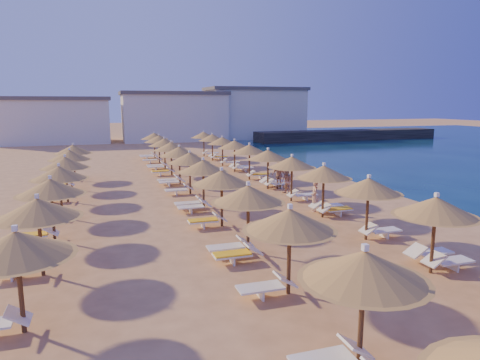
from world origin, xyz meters
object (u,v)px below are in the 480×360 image
object	(u,v)px
parasol_row_west	(196,162)
beachgoer_b	(286,182)
beachgoer_c	(279,175)
parasol_row_east	(279,159)
beachgoer_a	(315,196)
jetty	(348,135)

from	to	relation	value
parasol_row_west	beachgoer_b	xyz separation A→B (m)	(5.76, 0.09, -1.46)
beachgoer_c	parasol_row_east	bearing A→B (deg)	-54.34
beachgoer_a	beachgoer_b	distance (m)	4.54
jetty	beachgoer_a	distance (m)	46.03
parasol_row_east	beachgoer_b	world-z (taller)	parasol_row_east
jetty	beachgoer_c	bearing A→B (deg)	-130.63
beachgoer_a	beachgoer_c	bearing A→B (deg)	-170.21
jetty	beachgoer_c	distance (m)	40.60
parasol_row_west	beachgoer_a	bearing A→B (deg)	-39.59
parasol_row_west	beachgoer_b	bearing A→B (deg)	0.93
jetty	parasol_row_west	size ratio (longest dim) A/B	0.68
jetty	parasol_row_west	xyz separation A→B (m)	(-31.03, -33.78, 1.49)
beachgoer_c	beachgoer_b	distance (m)	1.76
jetty	beachgoer_b	xyz separation A→B (m)	(-25.27, -33.68, 0.03)
parasol_row_west	beachgoer_c	distance (m)	6.39
parasol_row_east	beachgoer_b	distance (m)	1.56
beachgoer_c	beachgoer_b	size ratio (longest dim) A/B	1.13
beachgoer_c	beachgoer_b	world-z (taller)	beachgoer_c
beachgoer_b	beachgoer_a	bearing A→B (deg)	-17.03
jetty	parasol_row_east	distance (m)	42.54
beachgoer_a	parasol_row_east	bearing A→B (deg)	-162.69
parasol_row_west	jetty	bearing A→B (deg)	47.43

